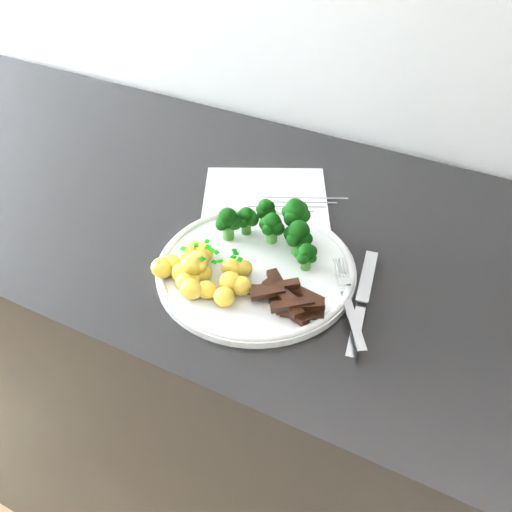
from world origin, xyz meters
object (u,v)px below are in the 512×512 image
plate (256,268)px  knife (360,314)px  broccoli (276,224)px  beef_strips (287,299)px  recipe_paper (265,217)px  counter (298,420)px  fork (349,306)px  potatoes (201,271)px

plate → knife: (0.16, -0.02, 0.00)m
broccoli → beef_strips: broccoli is taller
recipe_paper → plate: plate is taller
plate → beef_strips: bearing=-33.6°
recipe_paper → knife: bearing=-33.8°
counter → recipe_paper: (-0.09, 0.02, 0.46)m
broccoli → fork: (0.14, -0.08, -0.03)m
potatoes → knife: size_ratio=0.72×
plate → potatoes: 0.08m
recipe_paper → potatoes: 0.18m
recipe_paper → potatoes: bearing=-92.7°
counter → plate: bearing=-115.4°
plate → beef_strips: size_ratio=2.37×
fork → potatoes: bearing=-169.6°
knife → fork: bearing=-169.8°
broccoli → potatoes: bearing=-115.6°
plate → broccoli: (0.00, 0.06, 0.04)m
recipe_paper → potatoes: size_ratio=2.43×
plate → broccoli: bearing=89.4°
knife → plate: bearing=174.0°
potatoes → broccoli: bearing=64.4°
broccoli → beef_strips: bearing=-57.2°
beef_strips → knife: beef_strips is taller
recipe_paper → potatoes: potatoes is taller
recipe_paper → plate: bearing=-69.0°
recipe_paper → broccoli: broccoli is taller
broccoli → beef_strips: 0.13m
counter → potatoes: size_ratio=17.33×
potatoes → knife: potatoes is taller
potatoes → beef_strips: 0.12m
counter → potatoes: (-0.10, -0.15, 0.48)m
recipe_paper → beef_strips: (0.11, -0.16, 0.02)m
counter → knife: 0.49m
counter → plate: plate is taller
counter → fork: fork is taller
potatoes → beef_strips: size_ratio=1.20×
broccoli → potatoes: size_ratio=1.14×
recipe_paper → broccoli: (0.05, -0.06, 0.04)m
counter → recipe_paper: 0.47m
beef_strips → knife: size_ratio=0.60×
recipe_paper → potatoes: (-0.01, -0.17, 0.02)m
recipe_paper → beef_strips: 0.20m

